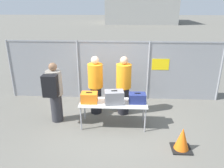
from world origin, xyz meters
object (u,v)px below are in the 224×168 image
at_px(security_worker_far, 96,85).
at_px(utility_trailer, 131,71).
at_px(security_worker_near, 124,85).
at_px(suitcase_orange, 89,98).
at_px(traffic_cone, 182,140).
at_px(traveler_hooded, 54,91).
at_px(suitcase_grey, 114,97).
at_px(suitcase_navy, 137,98).
at_px(inspection_table, 113,104).

distance_m(security_worker_far, utility_trailer, 3.60).
bearing_deg(security_worker_far, security_worker_near, 174.85).
distance_m(suitcase_orange, security_worker_far, 0.81).
height_order(suitcase_orange, utility_trailer, suitcase_orange).
xyz_separation_m(security_worker_near, traffic_cone, (1.42, -1.79, -0.69)).
relative_size(traveler_hooded, security_worker_far, 0.97).
height_order(suitcase_grey, suitcase_navy, suitcase_grey).
distance_m(suitcase_orange, security_worker_near, 1.24).
height_order(security_worker_near, utility_trailer, security_worker_near).
distance_m(suitcase_orange, traffic_cone, 2.64).
relative_size(suitcase_grey, traveler_hooded, 0.31).
bearing_deg(traveler_hooded, suitcase_grey, -23.84).
xyz_separation_m(suitcase_grey, traffic_cone, (1.67, -0.96, -0.64)).
xyz_separation_m(inspection_table, traveler_hooded, (-1.69, 0.13, 0.31)).
relative_size(suitcase_orange, suitcase_navy, 0.97).
relative_size(suitcase_navy, security_worker_far, 0.25).
bearing_deg(traffic_cone, security_worker_near, 128.33).
bearing_deg(suitcase_grey, traffic_cone, -29.89).
relative_size(suitcase_orange, utility_trailer, 0.12).
relative_size(security_worker_far, traffic_cone, 3.19).
height_order(inspection_table, traffic_cone, inspection_table).
bearing_deg(suitcase_orange, suitcase_navy, 2.27).
relative_size(security_worker_near, traffic_cone, 3.20).
height_order(inspection_table, suitcase_orange, suitcase_orange).
xyz_separation_m(inspection_table, suitcase_grey, (0.02, -0.07, 0.24)).
xyz_separation_m(utility_trailer, traffic_cone, (1.08, -5.14, -0.11)).
bearing_deg(traveler_hooded, utility_trailer, 42.52).
xyz_separation_m(suitcase_grey, security_worker_far, (-0.61, 0.84, 0.05)).
height_order(inspection_table, traveler_hooded, traveler_hooded).
distance_m(inspection_table, suitcase_orange, 0.70).
height_order(suitcase_navy, security_worker_near, security_worker_near).
height_order(suitcase_navy, traveler_hooded, traveler_hooded).
bearing_deg(inspection_table, suitcase_orange, -177.38).
height_order(inspection_table, suitcase_navy, suitcase_navy).
height_order(traveler_hooded, traffic_cone, traveler_hooded).
distance_m(suitcase_orange, traveler_hooded, 1.04).
relative_size(suitcase_orange, security_worker_near, 0.25).
bearing_deg(security_worker_near, traveler_hooded, 34.67).
xyz_separation_m(suitcase_grey, security_worker_near, (0.25, 0.83, 0.05)).
bearing_deg(utility_trailer, inspection_table, -98.48).
bearing_deg(suitcase_grey, suitcase_navy, 7.98).
bearing_deg(traveler_hooded, security_worker_near, 0.57).
xyz_separation_m(suitcase_navy, utility_trailer, (-0.05, 4.09, -0.48)).
height_order(suitcase_orange, traveler_hooded, traveler_hooded).
bearing_deg(suitcase_orange, security_worker_near, 40.08).
xyz_separation_m(suitcase_navy, traveler_hooded, (-2.35, 0.10, 0.12)).
relative_size(suitcase_navy, traffic_cone, 0.81).
relative_size(security_worker_far, utility_trailer, 0.49).
bearing_deg(security_worker_near, suitcase_grey, 89.76).
xyz_separation_m(suitcase_orange, traveler_hooded, (-1.02, 0.16, 0.12)).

